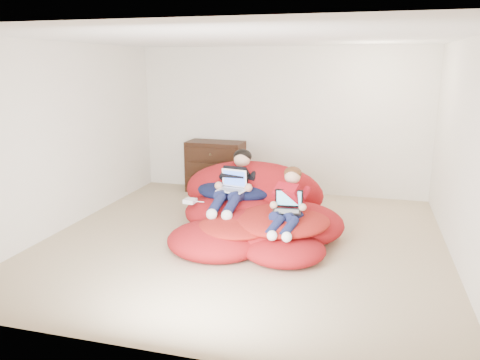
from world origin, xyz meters
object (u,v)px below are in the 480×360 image
object	(u,v)px
dresser	(215,166)
older_boy	(236,181)
laptop_black	(288,205)
younger_boy	(289,200)
beanbag_pile	(255,213)
laptop_white	(233,185)

from	to	relation	value
dresser	older_boy	distance (m)	1.98
laptop_black	younger_boy	bearing A→B (deg)	90.00
beanbag_pile	older_boy	distance (m)	0.51
beanbag_pile	laptop_black	xyz separation A→B (m)	(0.51, -0.48, 0.28)
older_boy	laptop_black	world-z (taller)	older_boy
younger_boy	laptop_black	world-z (taller)	younger_boy
older_boy	laptop_black	size ratio (longest dim) A/B	3.64
younger_boy	beanbag_pile	bearing A→B (deg)	141.04
younger_boy	laptop_black	bearing A→B (deg)	-90.00
beanbag_pile	dresser	bearing A→B (deg)	121.83
beanbag_pile	younger_boy	xyz separation A→B (m)	(0.51, -0.42, 0.33)
beanbag_pile	laptop_black	world-z (taller)	beanbag_pile
older_boy	younger_boy	xyz separation A→B (m)	(0.82, -0.55, -0.05)
laptop_white	laptop_black	bearing A→B (deg)	-30.08
laptop_white	older_boy	bearing A→B (deg)	90.00
dresser	younger_boy	distance (m)	2.87
laptop_black	laptop_white	bearing A→B (deg)	149.92
laptop_black	dresser	bearing A→B (deg)	125.41
beanbag_pile	older_boy	xyz separation A→B (m)	(-0.31, 0.13, 0.39)
beanbag_pile	laptop_black	size ratio (longest dim) A/B	6.63
dresser	beanbag_pile	xyz separation A→B (m)	(1.18, -1.90, -0.17)
older_boy	younger_boy	bearing A→B (deg)	-33.66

